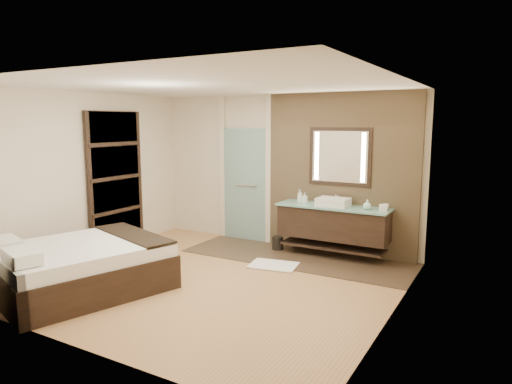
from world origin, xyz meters
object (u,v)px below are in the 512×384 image
Objects in this scene: vanity at (333,223)px; waste_bin at (278,243)px; mirror_unit at (340,157)px; bed at (81,267)px.

vanity is 7.72× the size of waste_bin.
mirror_unit is 4.42× the size of waste_bin.
bed is (-2.36, -3.08, -0.26)m from vanity.
mirror_unit is at bearing 17.37° from waste_bin.
bed is 3.32m from waste_bin.
vanity reaches higher than waste_bin.
bed is at bearing -114.67° from waste_bin.
vanity is at bearing -90.00° from mirror_unit.
bed is at bearing -127.51° from vanity.
vanity is 0.76× the size of bed.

